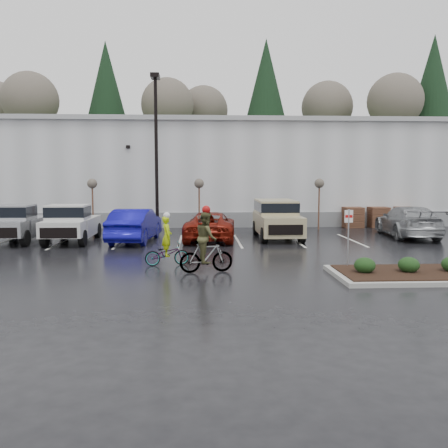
{
  "coord_description": "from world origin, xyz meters",
  "views": [
    {
      "loc": [
        -1.51,
        -16.27,
        3.4
      ],
      "look_at": [
        -0.43,
        4.07,
        1.3
      ],
      "focal_mm": 38.0,
      "sensor_mm": 36.0,
      "label": 1
    }
  ],
  "objects": [
    {
      "name": "car_far_silver",
      "position": [
        10.02,
        9.21,
        0.85
      ],
      "size": [
        3.01,
        6.11,
        1.71
      ],
      "primitive_type": "imported",
      "rotation": [
        0.0,
        0.0,
        3.03
      ],
      "color": "#94979B",
      "rests_on": "ground"
    },
    {
      "name": "sapling_mid",
      "position": [
        -1.5,
        13.0,
        2.73
      ],
      "size": [
        0.6,
        0.6,
        3.2
      ],
      "color": "#513220",
      "rests_on": "ground"
    },
    {
      "name": "sapling_west",
      "position": [
        -8.0,
        13.0,
        2.73
      ],
      "size": [
        0.6,
        0.6,
        3.2
      ],
      "color": "#513220",
      "rests_on": "ground"
    },
    {
      "name": "ground",
      "position": [
        0.0,
        0.0,
        0.0
      ],
      "size": [
        120.0,
        120.0,
        0.0
      ],
      "primitive_type": "plane",
      "color": "black",
      "rests_on": "ground"
    },
    {
      "name": "cyclist_olive",
      "position": [
        -1.26,
        0.11,
        0.86
      ],
      "size": [
        1.88,
        0.94,
        2.36
      ],
      "rotation": [
        0.0,
        0.0,
        1.75
      ],
      "color": "#3F3F44",
      "rests_on": "ground"
    },
    {
      "name": "shrub_a",
      "position": [
        4.0,
        -1.0,
        0.41
      ],
      "size": [
        0.7,
        0.7,
        0.52
      ],
      "primitive_type": "ellipsoid",
      "color": "black",
      "rests_on": "curb_island"
    },
    {
      "name": "suv_tan",
      "position": [
        2.71,
        8.97,
        1.03
      ],
      "size": [
        2.2,
        5.1,
        2.06
      ],
      "primitive_type": null,
      "color": "tan",
      "rests_on": "ground"
    },
    {
      "name": "lamppost",
      "position": [
        -4.0,
        12.0,
        5.69
      ],
      "size": [
        0.5,
        1.0,
        9.22
      ],
      "color": "black",
      "rests_on": "ground"
    },
    {
      "name": "pickup_white",
      "position": [
        -7.99,
        8.33,
        0.98
      ],
      "size": [
        2.1,
        5.2,
        1.96
      ],
      "primitive_type": null,
      "color": "beige",
      "rests_on": "ground"
    },
    {
      "name": "pallet_stack_c",
      "position": [
        12.0,
        14.0,
        0.68
      ],
      "size": [
        1.2,
        1.2,
        1.35
      ],
      "primitive_type": "cube",
      "color": "#513220",
      "rests_on": "ground"
    },
    {
      "name": "pallet_stack_b",
      "position": [
        10.2,
        14.0,
        0.68
      ],
      "size": [
        1.2,
        1.2,
        1.35
      ],
      "primitive_type": "cube",
      "color": "#513220",
      "rests_on": "ground"
    },
    {
      "name": "fire_lane_sign",
      "position": [
        3.8,
        0.2,
        1.41
      ],
      "size": [
        0.3,
        0.05,
        2.2
      ],
      "color": "gray",
      "rests_on": "ground"
    },
    {
      "name": "warehouse",
      "position": [
        0.0,
        21.99,
        3.65
      ],
      "size": [
        60.5,
        15.5,
        7.2
      ],
      "color": "#B3B6B8",
      "rests_on": "ground"
    },
    {
      "name": "cyclist_hivis",
      "position": [
        -2.72,
        1.5,
        0.64
      ],
      "size": [
        1.75,
        0.88,
        2.02
      ],
      "rotation": [
        0.0,
        0.0,
        1.76
      ],
      "color": "#3F3F44",
      "rests_on": "ground"
    },
    {
      "name": "car_red",
      "position": [
        -0.92,
        8.49,
        0.75
      ],
      "size": [
        2.92,
        5.56,
        1.49
      ],
      "primitive_type": "imported",
      "rotation": [
        0.0,
        0.0,
        3.06
      ],
      "color": "maroon",
      "rests_on": "ground"
    },
    {
      "name": "car_blue",
      "position": [
        -4.8,
        8.17,
        0.85
      ],
      "size": [
        2.34,
        5.33,
        1.7
      ],
      "primitive_type": "imported",
      "rotation": [
        0.0,
        0.0,
        3.03
      ],
      "color": "#0F0C8D",
      "rests_on": "ground"
    },
    {
      "name": "pallet_stack_a",
      "position": [
        8.5,
        14.0,
        0.68
      ],
      "size": [
        1.2,
        1.2,
        1.35
      ],
      "primitive_type": "cube",
      "color": "#513220",
      "rests_on": "ground"
    },
    {
      "name": "sapling_east",
      "position": [
        6.0,
        13.0,
        2.73
      ],
      "size": [
        0.6,
        0.6,
        3.2
      ],
      "color": "#513220",
      "rests_on": "ground"
    },
    {
      "name": "pickup_silver",
      "position": [
        -10.74,
        8.47,
        0.98
      ],
      "size": [
        2.1,
        5.2,
        1.96
      ],
      "primitive_type": null,
      "color": "#989A9F",
      "rests_on": "ground"
    },
    {
      "name": "wooded_ridge",
      "position": [
        0.0,
        45.0,
        3.0
      ],
      "size": [
        80.0,
        25.0,
        6.0
      ],
      "primitive_type": "cube",
      "color": "#253A18",
      "rests_on": "ground"
    },
    {
      "name": "shrub_b",
      "position": [
        5.5,
        -1.0,
        0.41
      ],
      "size": [
        0.7,
        0.7,
        0.52
      ],
      "primitive_type": "ellipsoid",
      "color": "black",
      "rests_on": "curb_island"
    }
  ]
}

